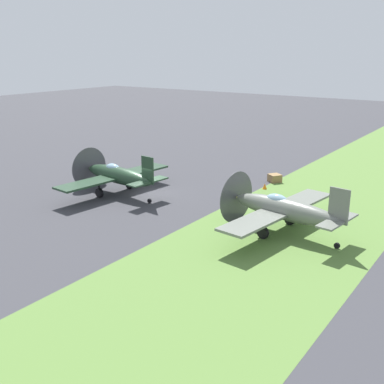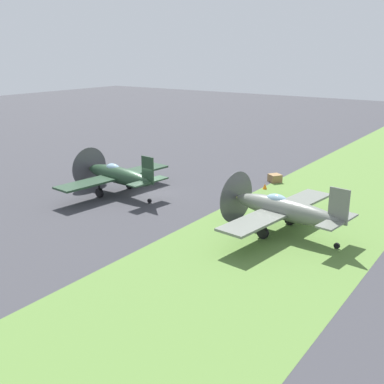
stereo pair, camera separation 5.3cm
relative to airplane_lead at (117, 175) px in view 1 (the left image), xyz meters
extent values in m
plane|color=#38383D|center=(0.70, -2.53, -1.47)|extent=(160.00, 160.00, 0.00)
cube|color=#567A38|center=(0.70, -13.70, -1.47)|extent=(120.00, 11.00, 0.01)
ellipsoid|color=#233D28|center=(-0.02, -0.16, 0.01)|extent=(1.99, 7.02, 1.26)
cube|color=#233D28|center=(0.03, 0.25, -0.15)|extent=(9.90, 2.75, 0.14)
cube|color=#233D28|center=(-0.35, -3.30, 0.92)|extent=(0.22, 1.12, 1.93)
cube|color=#233D28|center=(-0.35, -3.30, 0.11)|extent=(3.34, 1.26, 0.10)
cone|color=#B7B24C|center=(0.38, 3.54, 0.01)|extent=(0.72, 0.78, 0.65)
cylinder|color=#4C4C51|center=(0.35, 3.34, 0.01)|extent=(3.24, 0.39, 3.26)
ellipsoid|color=#8CB2C6|center=(0.05, 0.45, 0.45)|extent=(0.86, 1.49, 0.71)
cylinder|color=black|center=(-1.43, 0.50, -1.12)|extent=(0.30, 0.71, 0.69)
cylinder|color=black|center=(-1.43, 0.50, -0.64)|extent=(0.12, 0.12, 0.98)
cylinder|color=black|center=(1.51, 0.19, -1.12)|extent=(0.30, 0.71, 0.69)
cylinder|color=black|center=(1.51, 0.19, -0.64)|extent=(0.12, 0.12, 0.98)
cylinder|color=black|center=(-0.36, -3.40, -1.31)|extent=(0.16, 0.34, 0.33)
ellipsoid|color=slate|center=(-0.25, -13.69, 0.03)|extent=(2.14, 7.16, 1.29)
cube|color=slate|center=(-0.19, -13.28, -0.12)|extent=(10.10, 2.97, 0.15)
cube|color=slate|center=(-0.64, -16.89, 0.97)|extent=(0.24, 1.15, 1.97)
cube|color=slate|center=(-0.64, -16.89, 0.14)|extent=(3.41, 1.33, 0.10)
cone|color=#B7B24C|center=(0.22, -9.94, 0.03)|extent=(0.75, 0.80, 0.66)
cylinder|color=#4C4C51|center=(0.19, -10.14, 0.03)|extent=(3.30, 0.45, 3.32)
ellipsoid|color=#8CB2C6|center=(-0.17, -13.08, 0.48)|extent=(0.90, 1.53, 0.73)
cylinder|color=black|center=(-1.68, -12.99, -1.12)|extent=(0.31, 0.73, 0.71)
cylinder|color=black|center=(-1.68, -12.99, -0.62)|extent=(0.12, 0.12, 1.00)
cylinder|color=black|center=(1.31, -13.36, -1.12)|extent=(0.31, 0.73, 0.71)
cylinder|color=black|center=(1.31, -13.36, -0.62)|extent=(0.12, 0.12, 1.00)
cylinder|color=black|center=(-0.65, -16.99, -1.30)|extent=(0.16, 0.34, 0.33)
cylinder|color=#847A5B|center=(3.98, 6.67, -1.03)|extent=(0.30, 0.30, 0.88)
cylinder|color=#847A5B|center=(3.98, 6.67, -0.28)|extent=(0.38, 0.38, 0.62)
sphere|color=tan|center=(3.98, 6.67, 0.14)|extent=(0.23, 0.23, 0.23)
cylinder|color=#847A5B|center=(4.03, 6.41, -0.28)|extent=(0.11, 0.11, 0.59)
cylinder|color=#847A5B|center=(3.94, 6.92, -0.28)|extent=(0.11, 0.11, 0.59)
cube|color=olive|center=(9.87, -8.25, -1.15)|extent=(1.25, 1.25, 0.64)
cone|color=orange|center=(7.52, -8.52, -1.25)|extent=(0.36, 0.36, 0.44)
camera|label=1|loc=(-24.90, -24.21, 9.03)|focal=44.37mm
camera|label=2|loc=(-24.87, -24.25, 9.03)|focal=44.37mm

